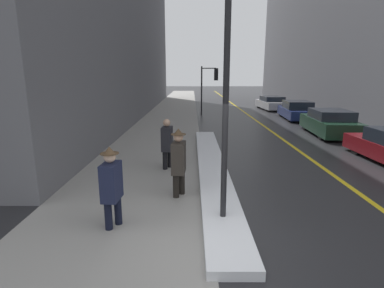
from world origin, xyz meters
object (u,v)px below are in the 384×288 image
Objects in this scene: traffic_light_near at (211,80)px; parked_car_silver at (272,103)px; parked_car_dark_green at (330,123)px; pedestrian_nearside at (112,184)px; pedestrian_trailing at (179,160)px; parked_car_navy at (297,111)px; pedestrian_in_glasses at (167,141)px; lamp_post at (226,83)px.

traffic_light_near is 0.83× the size of parked_car_silver.
parked_car_silver is at bearing 3.97° from parked_car_dark_green.
pedestrian_nearside is 0.96× the size of pedestrian_trailing.
parked_car_navy is at bearing 178.88° from parked_car_silver.
traffic_light_near is 2.22× the size of pedestrian_in_glasses.
traffic_light_near reaches higher than pedestrian_nearside.
parked_car_silver is at bearing 73.00° from lamp_post.
parked_car_navy is (6.73, 15.30, -2.29)m from lamp_post.
pedestrian_trailing reaches higher than parked_car_dark_green.
parked_car_navy is at bearing 66.25° from lamp_post.
lamp_post is 2.91× the size of pedestrian_in_glasses.
pedestrian_nearside is at bearing -6.58° from pedestrian_in_glasses.
pedestrian_trailing reaches higher than pedestrian_nearside.
parked_car_dark_green is at bearing -178.18° from parked_car_navy.
parked_car_navy is at bearing -14.04° from traffic_light_near.
lamp_post is at bearing 159.90° from parked_car_silver.
parked_car_dark_green is at bearing -47.73° from traffic_light_near.
lamp_post is at bearing 150.21° from parked_car_dark_green.
pedestrian_trailing reaches higher than parked_car_silver.
traffic_light_near is 18.07m from pedestrian_nearside.
traffic_light_near is at bearing 73.42° from parked_car_navy.
pedestrian_in_glasses is 0.37× the size of parked_car_navy.
pedestrian_nearside is at bearing 154.37° from parked_car_navy.
lamp_post is at bearing -85.45° from traffic_light_near.
pedestrian_nearside reaches higher than pedestrian_in_glasses.
pedestrian_nearside is 17.86m from parked_car_navy.
pedestrian_nearside is (-2.24, -0.13, -1.97)m from lamp_post.
parked_car_navy is at bearing 1.56° from parked_car_dark_green.
pedestrian_nearside is at bearing -92.57° from traffic_light_near.
parked_car_silver is (0.06, 11.79, -0.05)m from parked_car_dark_green.
parked_car_dark_green is 0.99× the size of parked_car_silver.
parked_car_silver is (5.75, 3.74, -2.09)m from traffic_light_near.
lamp_post reaches higher than pedestrian_nearside.
parked_car_silver is at bearing 160.18° from pedestrian_in_glasses.
parked_car_dark_green is at bearing 141.95° from pedestrian_trailing.
parked_car_navy is (0.27, 5.76, -0.03)m from parked_car_dark_green.
pedestrian_nearside reaches higher than parked_car_dark_green.
traffic_light_near is at bearing 87.47° from lamp_post.
pedestrian_in_glasses is 9.79m from parked_car_dark_green.
parked_car_navy is 1.00× the size of parked_car_silver.
pedestrian_in_glasses reaches higher than parked_car_silver.
traffic_light_near is 0.84× the size of parked_car_dark_green.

